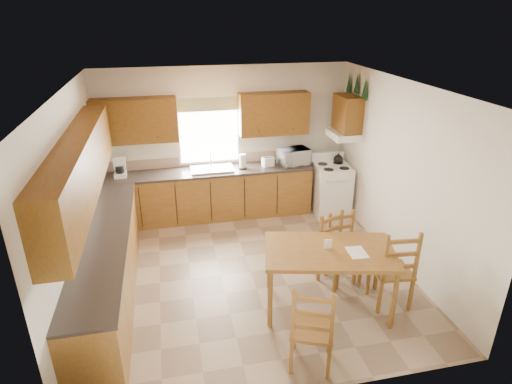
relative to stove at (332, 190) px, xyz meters
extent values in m
plane|color=gray|center=(-1.88, -1.62, -0.46)|extent=(4.50, 4.50, 0.00)
plane|color=brown|center=(-1.88, -1.62, 2.24)|extent=(4.50, 4.50, 0.00)
plane|color=silver|center=(-4.13, -1.62, 0.89)|extent=(4.50, 4.50, 0.00)
plane|color=silver|center=(0.37, -1.62, 0.89)|extent=(4.50, 4.50, 0.00)
plane|color=silver|center=(-1.88, 0.63, 0.89)|extent=(4.50, 4.50, 0.00)
plane|color=silver|center=(-1.88, -3.87, 0.89)|extent=(4.50, 4.50, 0.00)
cube|color=brown|center=(-2.25, 0.33, -0.02)|extent=(3.75, 0.60, 0.88)
cube|color=brown|center=(-3.83, -1.77, -0.02)|extent=(0.60, 3.60, 0.88)
cube|color=#39302C|center=(-2.25, 0.33, 0.44)|extent=(3.75, 0.63, 0.04)
cube|color=#39302C|center=(-3.83, -1.77, 0.44)|extent=(0.63, 3.60, 0.04)
cube|color=gray|center=(-2.25, 0.62, 0.55)|extent=(3.75, 0.01, 0.18)
cube|color=brown|center=(-3.43, 0.47, 1.39)|extent=(1.41, 0.33, 0.75)
cube|color=brown|center=(-1.02, 0.47, 1.39)|extent=(1.25, 0.33, 0.75)
cube|color=brown|center=(-3.96, -1.77, 1.39)|extent=(0.33, 3.60, 0.75)
cube|color=brown|center=(0.20, 0.03, 1.44)|extent=(0.33, 0.62, 0.62)
cube|color=white|center=(0.15, 0.03, 1.06)|extent=(0.44, 0.62, 0.12)
cube|color=white|center=(-2.18, 0.60, 1.09)|extent=(1.13, 0.02, 1.18)
cube|color=white|center=(-2.18, 0.60, 1.09)|extent=(1.05, 0.01, 1.10)
cube|color=#567039|center=(-2.18, 0.57, 1.59)|extent=(1.19, 0.01, 0.24)
cube|color=silver|center=(-2.18, 0.33, 0.48)|extent=(0.75, 0.45, 0.04)
cone|color=#123618|center=(0.33, -0.29, 1.92)|extent=(0.22, 0.22, 0.36)
cone|color=#123618|center=(0.33, 0.03, 1.96)|extent=(0.22, 0.22, 0.36)
cone|color=#123618|center=(0.33, 0.35, 1.92)|extent=(0.22, 0.22, 0.36)
cube|color=white|center=(0.00, 0.00, 0.00)|extent=(0.68, 0.69, 0.92)
cube|color=white|center=(-3.76, 0.34, 0.65)|extent=(0.26, 0.30, 0.37)
cylinder|color=white|center=(-1.63, 0.30, 0.59)|extent=(0.12, 0.12, 0.27)
cube|color=white|center=(-1.15, 0.33, 0.54)|extent=(0.23, 0.18, 0.17)
imported|color=white|center=(-0.66, 0.32, 0.61)|extent=(0.56, 0.45, 0.30)
cube|color=brown|center=(-1.07, -2.60, -0.03)|extent=(1.76, 1.25, 0.85)
cube|color=brown|center=(-1.59, -3.48, 0.07)|extent=(0.58, 0.57, 1.07)
cube|color=brown|center=(-0.24, -2.69, 0.10)|extent=(0.51, 0.49, 1.12)
cube|color=brown|center=(-0.62, -2.08, 0.04)|extent=(0.46, 0.44, 1.00)
cube|color=brown|center=(-0.74, -2.12, 0.04)|extent=(0.54, 0.53, 1.01)
cube|color=white|center=(-0.77, -2.73, 0.39)|extent=(0.23, 0.30, 0.00)
cube|color=white|center=(-1.08, -2.56, 0.45)|extent=(0.09, 0.04, 0.12)
camera|label=1|loc=(-2.93, -6.86, 3.16)|focal=30.00mm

